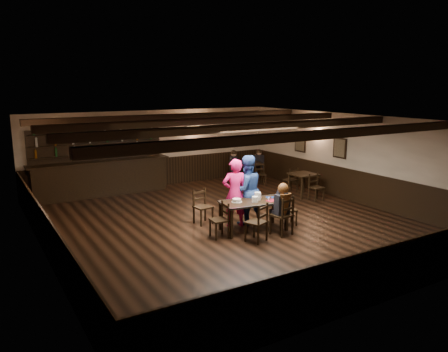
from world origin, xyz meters
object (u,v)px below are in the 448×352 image
dining_table (254,204)px  cake (237,201)px  chair_near_left (259,220)px  chair_near_right (285,213)px  man_blue (247,190)px  woman_pink (235,193)px  bar_counter (101,173)px

dining_table → cake: size_ratio=6.50×
dining_table → chair_near_left: size_ratio=1.87×
chair_near_left → chair_near_right: chair_near_right is taller
dining_table → man_blue: size_ratio=0.95×
dining_table → chair_near_right: 0.82m
woman_pink → cake: (-0.18, -0.38, -0.09)m
chair_near_left → cake: chair_near_left is taller
woman_pink → man_blue: bearing=-158.7°
woman_pink → bar_counter: bar_counter is taller
man_blue → bar_counter: bearing=-58.5°
cake → woman_pink: bearing=64.5°
dining_table → cake: bearing=161.3°
chair_near_right → cake: 1.19m
man_blue → cake: man_blue is taller
bar_counter → chair_near_right: bearing=-66.8°
cake → chair_near_right: bearing=-45.1°
woman_pink → bar_counter: 5.42m
dining_table → woman_pink: bearing=113.6°
chair_near_right → woman_pink: woman_pink is taller
dining_table → bar_counter: (-2.26, 5.54, 0.05)m
woman_pink → cake: size_ratio=6.64×
dining_table → chair_near_right: bearing=-58.7°
chair_near_left → man_blue: size_ratio=0.51×
dining_table → chair_near_right: (0.42, -0.69, -0.11)m
chair_near_right → woman_pink: 1.41m
chair_near_right → bar_counter: (-2.68, 6.24, 0.16)m
chair_near_right → bar_counter: bearing=113.2°
cake → bar_counter: (-1.85, 5.41, -0.06)m
dining_table → bar_counter: size_ratio=0.38×
cake → bar_counter: bar_counter is taller
woman_pink → chair_near_right: bearing=134.4°
woman_pink → cake: bearing=80.7°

